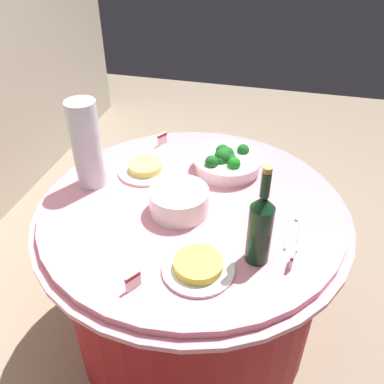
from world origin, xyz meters
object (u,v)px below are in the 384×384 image
at_px(broccoli_bowl, 227,161).
at_px(label_placard_front, 162,138).
at_px(wine_bottle, 260,227).
at_px(food_plate_noodles, 145,169).
at_px(label_placard_mid, 133,280).
at_px(decorative_fruit_vase, 88,150).
at_px(serving_tongs, 294,233).
at_px(plate_stack, 179,201).
at_px(food_plate_fried_egg, 198,267).
at_px(label_placard_rear, 293,258).

xyz_separation_m(broccoli_bowl, label_placard_front, (0.14, 0.32, -0.01)).
relative_size(wine_bottle, label_placard_front, 6.11).
xyz_separation_m(food_plate_noodles, label_placard_mid, (-0.58, -0.17, 0.02)).
relative_size(decorative_fruit_vase, serving_tongs, 2.03).
height_order(wine_bottle, food_plate_noodles, wine_bottle).
xyz_separation_m(plate_stack, food_plate_fried_egg, (-0.26, -0.13, -0.03)).
relative_size(plate_stack, label_placard_front, 3.82).
distance_m(wine_bottle, food_plate_noodles, 0.63).
xyz_separation_m(plate_stack, food_plate_noodles, (0.21, 0.20, -0.03)).
xyz_separation_m(food_plate_noodles, label_placard_front, (0.23, 0.00, 0.02)).
bearing_deg(plate_stack, food_plate_noodles, 43.64).
bearing_deg(wine_bottle, label_placard_rear, -91.11).
relative_size(decorative_fruit_vase, label_placard_front, 6.18).
relative_size(serving_tongs, food_plate_noodles, 0.76).
xyz_separation_m(decorative_fruit_vase, serving_tongs, (-0.11, -0.78, -0.14)).
distance_m(food_plate_noodles, label_placard_front, 0.23).
bearing_deg(label_placard_front, broccoli_bowl, -113.93).
bearing_deg(plate_stack, broccoli_bowl, -21.05).
bearing_deg(food_plate_fried_egg, decorative_fruit_vase, 55.39).
distance_m(broccoli_bowl, wine_bottle, 0.51).
xyz_separation_m(label_placard_front, label_placard_mid, (-0.82, -0.17, 0.00)).
xyz_separation_m(decorative_fruit_vase, label_placard_front, (0.36, -0.17, -0.12)).
bearing_deg(plate_stack, decorative_fruit_vase, 76.78).
distance_m(decorative_fruit_vase, food_plate_noodles, 0.25).
height_order(decorative_fruit_vase, food_plate_noodles, decorative_fruit_vase).
xyz_separation_m(food_plate_fried_egg, label_placard_front, (0.70, 0.33, 0.01)).
bearing_deg(wine_bottle, decorative_fruit_vase, 69.09).
xyz_separation_m(serving_tongs, label_placard_front, (0.47, 0.60, 0.03)).
bearing_deg(label_placard_mid, label_placard_rear, -65.08).
bearing_deg(label_placard_rear, wine_bottle, 88.89).
height_order(broccoli_bowl, decorative_fruit_vase, decorative_fruit_vase).
height_order(decorative_fruit_vase, label_placard_mid, decorative_fruit_vase).
bearing_deg(food_plate_fried_egg, food_plate_noodles, 35.17).
height_order(decorative_fruit_vase, serving_tongs, decorative_fruit_vase).
relative_size(wine_bottle, label_placard_rear, 6.11).
distance_m(broccoli_bowl, label_placard_front, 0.35).
bearing_deg(broccoli_bowl, label_placard_rear, -148.84).
height_order(plate_stack, serving_tongs, plate_stack).
xyz_separation_m(label_placard_mid, label_placard_rear, (0.20, -0.43, 0.00)).
distance_m(plate_stack, label_placard_rear, 0.44).
distance_m(food_plate_noodles, label_placard_mid, 0.61).
xyz_separation_m(wine_bottle, serving_tongs, (0.14, -0.11, -0.12)).
distance_m(broccoli_bowl, decorative_fruit_vase, 0.55).
height_order(plate_stack, food_plate_noodles, plate_stack).
distance_m(wine_bottle, label_placard_front, 0.79).
bearing_deg(food_plate_noodles, broccoli_bowl, -73.80).
xyz_separation_m(wine_bottle, label_placard_mid, (-0.20, 0.33, -0.10)).
bearing_deg(decorative_fruit_vase, label_placard_front, -25.82).
height_order(wine_bottle, serving_tongs, wine_bottle).
height_order(food_plate_fried_egg, label_placard_rear, label_placard_rear).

